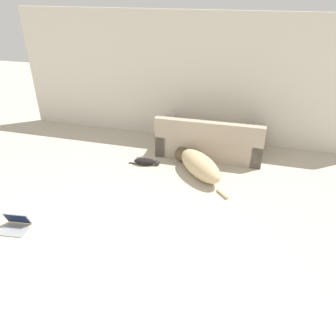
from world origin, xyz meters
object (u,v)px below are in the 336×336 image
object	(u,v)px
cat	(146,162)
laptop_open	(16,224)
couch	(210,141)
dog	(198,164)

from	to	relation	value
cat	laptop_open	distance (m)	2.48
cat	couch	bearing A→B (deg)	27.35
dog	cat	size ratio (longest dim) A/B	2.17
couch	laptop_open	world-z (taller)	couch
dog	laptop_open	world-z (taller)	dog
couch	cat	size ratio (longest dim) A/B	3.42
dog	couch	bearing A→B (deg)	-47.35
cat	laptop_open	bearing A→B (deg)	-125.96
cat	laptop_open	xyz separation A→B (m)	(-1.16, -2.19, 0.01)
dog	laptop_open	bearing A→B (deg)	91.57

